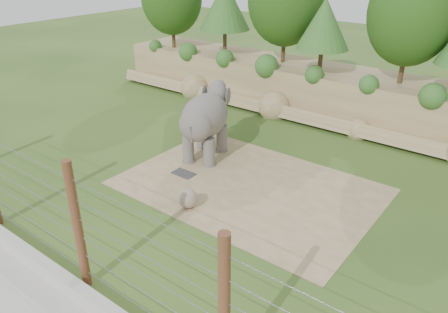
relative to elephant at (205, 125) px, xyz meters
The scene contains 8 objects.
ground 5.16m from the elephant, 56.76° to the right, with size 90.00×90.00×0.00m, color #30591F.
back_embankment 9.49m from the elephant, 69.01° to the left, with size 30.00×5.52×8.77m.
dirt_patch 3.72m from the elephant, 19.23° to the right, with size 10.00×7.00×0.02m, color #957857.
drain_grate 2.49m from the elephant, 78.90° to the right, with size 1.00×0.60×0.03m, color #262628.
elephant is the anchor object (origin of this frame).
stone_ball 4.56m from the elephant, 58.77° to the right, with size 0.73×0.73×0.73m, color gray.
retaining_wall 9.59m from the elephant, 73.52° to the right, with size 26.00×0.35×0.50m, color beige.
barrier_fence 9.04m from the elephant, 72.62° to the right, with size 20.26×0.26×4.00m.
Camera 1 is at (9.08, -9.82, 8.87)m, focal length 35.00 mm.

